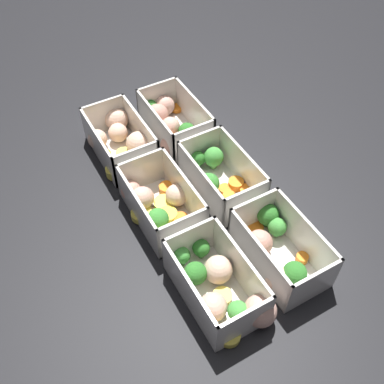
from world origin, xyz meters
TOP-DOWN VIEW (x-y plane):
  - ground_plane at (0.00, 0.00)m, footprint 4.00×4.00m
  - container_near_left at (-0.19, -0.06)m, footprint 0.19×0.12m
  - container_near_center at (-0.01, -0.07)m, footprint 0.17×0.13m
  - container_near_right at (0.19, -0.06)m, footprint 0.19×0.11m
  - container_far_left at (-0.19, 0.05)m, footprint 0.18×0.12m
  - container_far_center at (-0.01, 0.06)m, footprint 0.16×0.10m
  - container_far_right at (0.18, 0.06)m, footprint 0.17×0.11m

SIDE VIEW (x-z plane):
  - ground_plane at x=0.00m, z-range 0.00..0.00m
  - container_near_center at x=-0.01m, z-range -0.01..0.06m
  - container_near_left at x=-0.19m, z-range -0.01..0.07m
  - container_far_left at x=-0.19m, z-range -0.01..0.07m
  - container_far_center at x=-0.01m, z-range -0.01..0.07m
  - container_near_right at x=0.19m, z-range -0.01..0.07m
  - container_far_right at x=0.18m, z-range -0.01..0.07m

